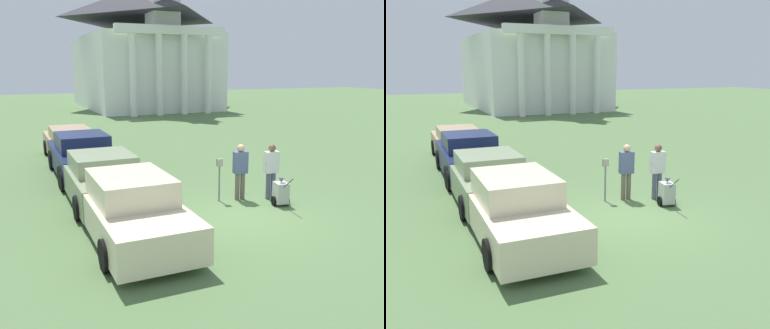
% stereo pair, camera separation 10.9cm
% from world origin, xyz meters
% --- Properties ---
extents(ground_plane, '(120.00, 120.00, 0.00)m').
position_xyz_m(ground_plane, '(0.00, 0.00, 0.00)').
color(ground_plane, '#517042').
extents(parked_car_cream, '(2.04, 5.17, 1.54)m').
position_xyz_m(parked_car_cream, '(-3.04, -0.18, 0.71)').
color(parked_car_cream, beige).
rests_on(parked_car_cream, ground_plane).
extents(parked_car_sage, '(2.09, 4.76, 1.47)m').
position_xyz_m(parked_car_sage, '(-3.04, 2.85, 0.69)').
color(parked_car_sage, gray).
rests_on(parked_car_sage, ground_plane).
extents(parked_car_navy, '(2.09, 4.88, 1.59)m').
position_xyz_m(parked_car_navy, '(-3.04, 6.22, 0.74)').
color(parked_car_navy, '#19234C').
rests_on(parked_car_navy, ground_plane).
extents(parked_car_tan, '(1.93, 5.03, 1.43)m').
position_xyz_m(parked_car_tan, '(-3.04, 9.23, 0.68)').
color(parked_car_tan, tan).
rests_on(parked_car_tan, ground_plane).
extents(parking_meter, '(0.18, 0.09, 1.30)m').
position_xyz_m(parking_meter, '(0.15, 1.39, 0.91)').
color(parking_meter, slate).
rests_on(parking_meter, ground_plane).
extents(person_worker, '(0.45, 0.27, 1.70)m').
position_xyz_m(person_worker, '(0.80, 1.29, 0.97)').
color(person_worker, '#665B4C').
rests_on(person_worker, ground_plane).
extents(person_supervisor, '(0.43, 0.25, 1.69)m').
position_xyz_m(person_supervisor, '(1.70, 0.99, 0.96)').
color(person_supervisor, '#515670').
rests_on(person_supervisor, ground_plane).
extents(equipment_cart, '(0.52, 1.00, 1.00)m').
position_xyz_m(equipment_cart, '(1.60, 0.31, 0.39)').
color(equipment_cart, '#B2B2AD').
rests_on(equipment_cart, ground_plane).
extents(church, '(11.43, 17.01, 21.56)m').
position_xyz_m(church, '(7.62, 32.71, 5.96)').
color(church, white).
rests_on(church, ground_plane).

